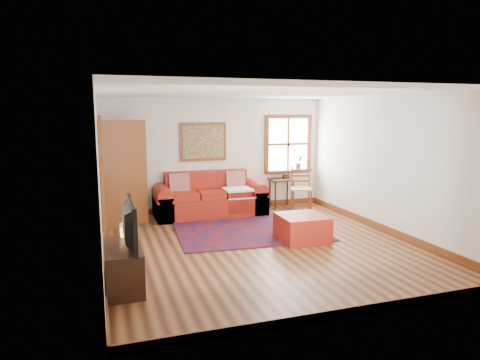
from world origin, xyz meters
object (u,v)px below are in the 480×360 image
object	(u,v)px
red_leather_sofa	(210,201)
red_ottoman	(302,228)
side_table	(282,184)
media_cabinet	(124,267)
ladder_back_chair	(301,186)

from	to	relation	value
red_leather_sofa	red_ottoman	size ratio (longest dim) A/B	3.01
red_leather_sofa	red_ottoman	world-z (taller)	red_leather_sofa
side_table	media_cabinet	bearing A→B (deg)	-135.79
media_cabinet	side_table	bearing A→B (deg)	44.21
red_ottoman	ladder_back_chair	distance (m)	2.39
red_leather_sofa	side_table	xyz separation A→B (m)	(1.79, 0.24, 0.24)
ladder_back_chair	media_cabinet	size ratio (longest dim) A/B	1.00
red_ottoman	media_cabinet	xyz separation A→B (m)	(-3.04, -1.12, 0.05)
side_table	red_ottoman	bearing A→B (deg)	-106.09
red_leather_sofa	media_cabinet	world-z (taller)	red_leather_sofa
red_ottoman	side_table	bearing A→B (deg)	75.21
side_table	media_cabinet	distance (m)	5.28
red_ottoman	ladder_back_chair	size ratio (longest dim) A/B	0.79
red_ottoman	ladder_back_chair	bearing A→B (deg)	65.65
red_leather_sofa	side_table	distance (m)	1.82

